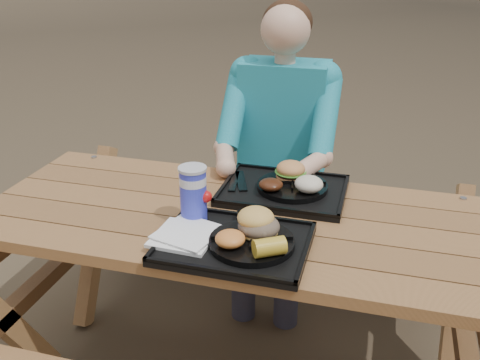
# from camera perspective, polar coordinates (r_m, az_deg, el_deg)

# --- Properties ---
(picnic_table) EXTENTS (1.80, 1.49, 0.75)m
(picnic_table) POSITION_cam_1_polar(r_m,az_deg,el_deg) (2.04, 0.00, -13.07)
(picnic_table) COLOR #999999
(picnic_table) RESTS_ON ground
(tray_near) EXTENTS (0.45, 0.35, 0.02)m
(tray_near) POSITION_cam_1_polar(r_m,az_deg,el_deg) (1.64, -0.56, -6.90)
(tray_near) COLOR black
(tray_near) RESTS_ON picnic_table
(tray_far) EXTENTS (0.45, 0.35, 0.02)m
(tray_far) POSITION_cam_1_polar(r_m,az_deg,el_deg) (1.98, 4.67, -1.23)
(tray_far) COLOR black
(tray_far) RESTS_ON picnic_table
(plate_near) EXTENTS (0.26, 0.26, 0.02)m
(plate_near) POSITION_cam_1_polar(r_m,az_deg,el_deg) (1.62, 1.27, -6.65)
(plate_near) COLOR black
(plate_near) RESTS_ON tray_near
(plate_far) EXTENTS (0.26, 0.26, 0.02)m
(plate_far) POSITION_cam_1_polar(r_m,az_deg,el_deg) (1.98, 5.60, -0.68)
(plate_far) COLOR black
(plate_far) RESTS_ON tray_far
(napkin_stack) EXTENTS (0.19, 0.19, 0.02)m
(napkin_stack) POSITION_cam_1_polar(r_m,az_deg,el_deg) (1.66, -5.93, -5.85)
(napkin_stack) COLOR white
(napkin_stack) RESTS_ON tray_near
(soda_cup) EXTENTS (0.09, 0.09, 0.17)m
(soda_cup) POSITION_cam_1_polar(r_m,az_deg,el_deg) (1.73, -5.00, -1.60)
(soda_cup) COLOR #1923C2
(soda_cup) RESTS_ON tray_near
(condiment_bbq) EXTENTS (0.05, 0.05, 0.03)m
(condiment_bbq) POSITION_cam_1_polar(r_m,az_deg,el_deg) (1.75, 0.51, -3.94)
(condiment_bbq) COLOR black
(condiment_bbq) RESTS_ON tray_near
(condiment_mustard) EXTENTS (0.04, 0.04, 0.03)m
(condiment_mustard) POSITION_cam_1_polar(r_m,az_deg,el_deg) (1.73, 2.62, -4.28)
(condiment_mustard) COLOR gold
(condiment_mustard) RESTS_ON tray_near
(sandwich) EXTENTS (0.12, 0.12, 0.12)m
(sandwich) POSITION_cam_1_polar(r_m,az_deg,el_deg) (1.61, 2.04, -3.80)
(sandwich) COLOR #EAB152
(sandwich) RESTS_ON plate_near
(mac_cheese) EXTENTS (0.09, 0.09, 0.04)m
(mac_cheese) POSITION_cam_1_polar(r_m,az_deg,el_deg) (1.57, -1.05, -6.29)
(mac_cheese) COLOR orange
(mac_cheese) RESTS_ON plate_near
(corn_cob) EXTENTS (0.13, 0.13, 0.05)m
(corn_cob) POSITION_cam_1_polar(r_m,az_deg,el_deg) (1.52, 3.16, -7.14)
(corn_cob) COLOR gold
(corn_cob) RESTS_ON plate_near
(cutlery_far) EXTENTS (0.09, 0.18, 0.01)m
(cutlery_far) POSITION_cam_1_polar(r_m,az_deg,el_deg) (2.03, 0.12, -0.09)
(cutlery_far) COLOR black
(cutlery_far) RESTS_ON tray_far
(burger) EXTENTS (0.11, 0.11, 0.10)m
(burger) POSITION_cam_1_polar(r_m,az_deg,el_deg) (2.01, 5.45, 1.56)
(burger) COLOR #DD8E4E
(burger) RESTS_ON plate_far
(baked_beans) EXTENTS (0.09, 0.09, 0.04)m
(baked_beans) POSITION_cam_1_polar(r_m,az_deg,el_deg) (1.92, 3.31, -0.49)
(baked_beans) COLOR #441E0D
(baked_beans) RESTS_ON plate_far
(potato_salad) EXTENTS (0.10, 0.10, 0.06)m
(potato_salad) POSITION_cam_1_polar(r_m,az_deg,el_deg) (1.91, 7.35, -0.43)
(potato_salad) COLOR beige
(potato_salad) RESTS_ON plate_far
(diner) EXTENTS (0.48, 0.84, 1.28)m
(diner) POSITION_cam_1_polar(r_m,az_deg,el_deg) (2.50, 4.43, 1.31)
(diner) COLOR #1DCBC4
(diner) RESTS_ON ground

